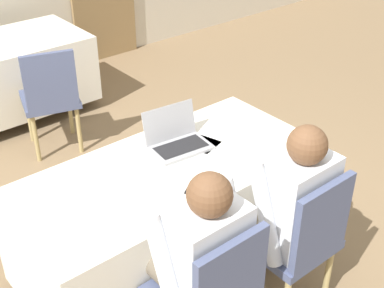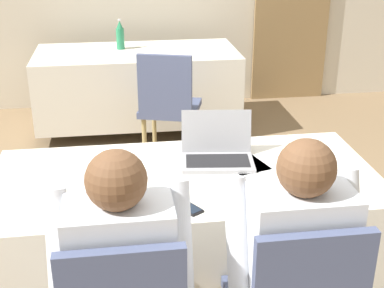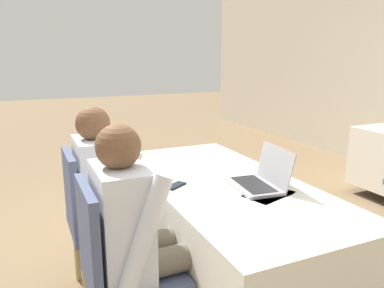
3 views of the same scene
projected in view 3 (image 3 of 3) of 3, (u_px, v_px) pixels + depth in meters
ground_plane at (222, 288)px, 2.42m from camera, size 24.00×24.00×0.00m
conference_table_near at (223, 208)px, 2.29m from camera, size 1.80×0.84×0.73m
laptop at (260, 180)px, 2.14m from camera, size 0.38×0.31×0.23m
cell_phone at (176, 186)px, 2.16m from camera, size 0.12×0.15×0.01m
paper_beside_laptop at (267, 193)px, 2.05m from camera, size 0.29×0.34×0.00m
paper_centre_table at (267, 195)px, 2.02m from camera, size 0.32×0.36×0.00m
paper_left_edge at (154, 158)px, 2.75m from camera, size 0.31×0.35×0.00m
chair_near_left at (94, 215)px, 2.29m from camera, size 0.44×0.44×0.92m
chair_near_right at (118, 266)px, 1.73m from camera, size 0.44×0.44×0.92m
person_checkered_shirt at (110, 188)px, 2.29m from camera, size 0.50×0.52×1.18m
person_white_shirt at (139, 230)px, 1.74m from camera, size 0.50×0.52×1.18m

